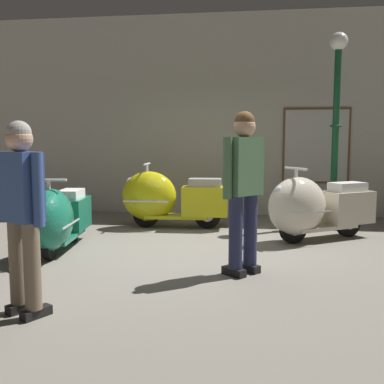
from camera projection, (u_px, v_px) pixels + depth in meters
The scene contains 9 objects.
ground_plane at pixel (197, 253), 5.70m from camera, with size 60.00×60.00×0.00m, color slate.
showroom_back_wall at pixel (217, 116), 8.64m from camera, with size 18.00×0.24×3.87m.
scooter_0 at pixel (58, 218), 5.65m from camera, with size 0.63×1.66×0.99m.
scooter_1 at pixel (166, 198), 7.33m from camera, with size 1.78×0.60×1.08m.
scooter_2 at pixel (313, 207), 6.34m from camera, with size 1.75×1.37×1.08m.
lamppost at pixel (336, 120), 7.33m from camera, with size 0.29×0.29×3.21m.
visitor_0 at pixel (22, 205), 3.55m from camera, with size 0.48×0.38×1.60m.
visitor_1 at pixel (244, 181), 4.68m from camera, with size 0.44×0.47×1.75m.
info_stanchion at pixel (20, 233), 4.89m from camera, with size 0.39×0.38×1.02m.
Camera 1 is at (0.65, -5.54, 1.43)m, focal length 41.21 mm.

